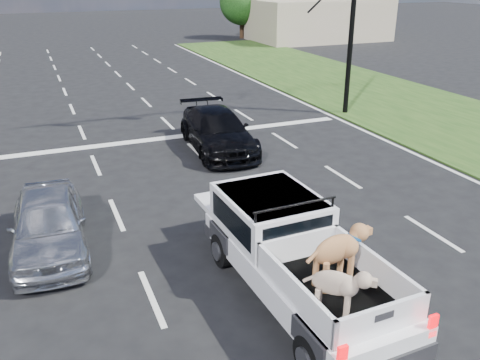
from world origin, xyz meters
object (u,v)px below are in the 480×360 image
Objects in this scene: pickup_truck at (295,254)px; silver_sedan at (48,223)px; black_coupe at (218,131)px; traffic_signal at (303,4)px.

pickup_truck reaches higher than silver_sedan.
black_coupe is at bearing 44.26° from silver_sedan.
black_coupe reaches higher than silver_sedan.
silver_sedan is at bearing 137.75° from pickup_truck.
traffic_signal is 1.72× the size of pickup_truck.
silver_sedan is at bearing -143.79° from traffic_signal.
pickup_truck is (-6.31, -11.44, -3.80)m from traffic_signal.
silver_sedan is 7.96m from black_coupe.
silver_sedan is (-10.63, -7.78, -4.04)m from traffic_signal.
silver_sedan is 0.82× the size of black_coupe.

